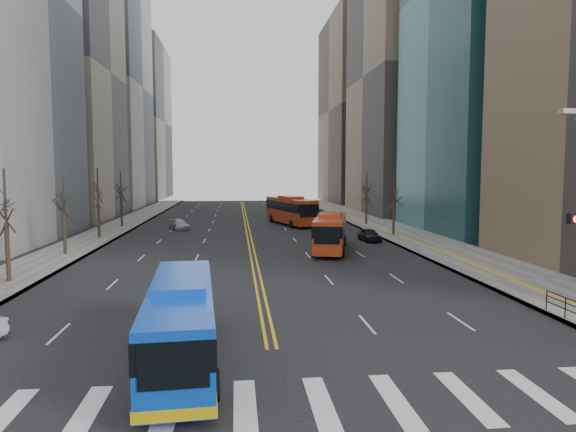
{
  "coord_description": "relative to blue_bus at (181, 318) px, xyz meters",
  "views": [
    {
      "loc": [
        -1.4,
        -15.16,
        7.21
      ],
      "look_at": [
        1.32,
        11.63,
        4.84
      ],
      "focal_mm": 32.0,
      "sensor_mm": 36.0,
      "label": 1
    }
  ],
  "objects": [
    {
      "name": "sidewalk_left",
      "position": [
        -13.0,
        41.0,
        -1.61
      ],
      "size": [
        5.0,
        130.0,
        0.15
      ],
      "primitive_type": "cube",
      "color": "gray",
      "rests_on": "ground"
    },
    {
      "name": "car_dark_far",
      "position": [
        10.84,
        65.8,
        -1.01
      ],
      "size": [
        2.74,
        5.06,
        1.35
      ],
      "primitive_type": "imported",
      "rotation": [
        0.0,
        0.0,
        -0.11
      ],
      "color": "black",
      "rests_on": "ground"
    },
    {
      "name": "office_towers",
      "position": [
        3.62,
        64.51,
        22.24
      ],
      "size": [
        83.0,
        134.0,
        58.0
      ],
      "color": "#9C9C9F",
      "rests_on": "ground"
    },
    {
      "name": "centerline",
      "position": [
        3.5,
        51.0,
        -1.68
      ],
      "size": [
        0.55,
        100.0,
        0.01
      ],
      "color": "gold",
      "rests_on": "ground"
    },
    {
      "name": "sidewalk_right",
      "position": [
        21.0,
        41.0,
        -1.61
      ],
      "size": [
        7.0,
        130.0,
        0.15
      ],
      "primitive_type": "cube",
      "color": "gray",
      "rests_on": "ground"
    },
    {
      "name": "red_bus_near",
      "position": [
        10.55,
        26.21,
        0.22
      ],
      "size": [
        4.92,
        11.02,
        3.42
      ],
      "color": "#B13612",
      "rests_on": "ground"
    },
    {
      "name": "street_trees",
      "position": [
        -3.68,
        30.55,
        3.19
      ],
      "size": [
        35.2,
        47.2,
        7.6
      ],
      "color": "black",
      "rests_on": "ground"
    },
    {
      "name": "ground",
      "position": [
        3.5,
        -4.0,
        -1.69
      ],
      "size": [
        220.0,
        220.0,
        0.0
      ],
      "primitive_type": "plane",
      "color": "black"
    },
    {
      "name": "car_silver",
      "position": [
        -4.9,
        44.85,
        -1.08
      ],
      "size": [
        3.12,
        4.48,
        1.21
      ],
      "primitive_type": "imported",
      "rotation": [
        0.0,
        0.0,
        0.38
      ],
      "color": "#A5A4AA",
      "rests_on": "ground"
    },
    {
      "name": "red_bus_far",
      "position": [
        9.4,
        49.18,
        0.45
      ],
      "size": [
        5.9,
        12.52,
        3.84
      ],
      "color": "#B13612",
      "rests_on": "ground"
    },
    {
      "name": "blue_bus",
      "position": [
        0.0,
        0.0,
        0.0
      ],
      "size": [
        3.12,
        11.09,
        3.22
      ],
      "color": "blue",
      "rests_on": "ground"
    },
    {
      "name": "crosswalk",
      "position": [
        3.5,
        -4.0,
        -1.68
      ],
      "size": [
        26.7,
        4.0,
        0.01
      ],
      "color": "silver",
      "rests_on": "ground"
    },
    {
      "name": "car_dark_mid",
      "position": [
        15.73,
        32.06,
        -1.03
      ],
      "size": [
        1.93,
        4.01,
        1.32
      ],
      "primitive_type": "imported",
      "rotation": [
        0.0,
        0.0,
        0.1
      ],
      "color": "black",
      "rests_on": "ground"
    }
  ]
}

